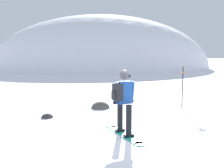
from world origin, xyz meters
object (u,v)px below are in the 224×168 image
(piste_marker_near, at_px, (183,84))
(rock_dark, at_px, (47,118))
(snowboarder_main, at_px, (123,101))
(rock_mid, at_px, (100,108))

(piste_marker_near, xyz_separation_m, rock_dark, (-5.16, -0.56, -0.97))
(snowboarder_main, relative_size, rock_dark, 4.48)
(snowboarder_main, relative_size, rock_mid, 2.42)
(rock_mid, bearing_deg, piste_marker_near, -10.49)
(piste_marker_near, xyz_separation_m, rock_mid, (-3.19, 0.59, -0.97))
(snowboarder_main, distance_m, rock_dark, 3.19)
(snowboarder_main, distance_m, rock_mid, 3.49)
(rock_dark, bearing_deg, piste_marker_near, 6.22)
(rock_dark, bearing_deg, snowboarder_main, -46.30)
(rock_dark, relative_size, rock_mid, 0.54)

